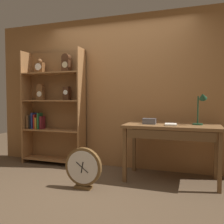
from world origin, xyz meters
name	(u,v)px	position (x,y,z in m)	size (l,w,h in m)	color
ground_plane	(86,195)	(0.00, 0.00, 0.00)	(10.00, 10.00, 0.00)	brown
back_wood_panel	(119,92)	(0.00, 1.35, 1.30)	(4.80, 0.05, 2.60)	#9E6B3D
bookshelf	(53,106)	(-1.20, 1.17, 1.05)	(1.17, 0.31, 2.06)	#9E6B3D
workbench	(171,131)	(0.94, 0.87, 0.72)	(1.34, 0.68, 0.82)	brown
desk_lamp	(201,105)	(1.33, 0.94, 1.11)	(0.20, 0.20, 0.48)	#1E472D
toolbox_small	(149,121)	(0.62, 0.84, 0.86)	(0.19, 0.09, 0.08)	#595960
open_repair_manual	(171,125)	(0.94, 0.77, 0.83)	(0.16, 0.22, 0.03)	silver
round_clock_large	(83,168)	(-0.13, 0.19, 0.28)	(0.51, 0.11, 0.55)	brown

